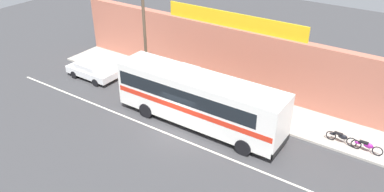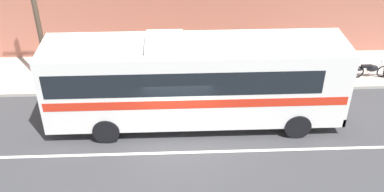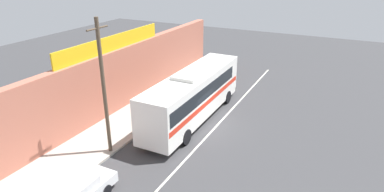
{
  "view_description": "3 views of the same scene",
  "coord_description": "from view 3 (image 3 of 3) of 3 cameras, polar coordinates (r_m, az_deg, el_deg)",
  "views": [
    {
      "loc": [
        12.29,
        -16.71,
        14.15
      ],
      "look_at": [
        -0.02,
        1.51,
        1.82
      ],
      "focal_mm": 35.77,
      "sensor_mm": 36.0,
      "label": 1
    },
    {
      "loc": [
        -0.06,
        -13.79,
        10.92
      ],
      "look_at": [
        0.56,
        1.04,
        1.35
      ],
      "focal_mm": 41.7,
      "sensor_mm": 36.0,
      "label": 2
    },
    {
      "loc": [
        -19.14,
        -8.6,
        11.03
      ],
      "look_at": [
        2.3,
        2.11,
        1.1
      ],
      "focal_mm": 30.8,
      "sensor_mm": 36.0,
      "label": 3
    }
  ],
  "objects": [
    {
      "name": "motorcycle_purple",
      "position": [
        34.04,
        3.23,
        4.57
      ],
      "size": [
        1.83,
        0.56,
        0.94
      ],
      "color": "black",
      "rests_on": "sidewalk_slab"
    },
    {
      "name": "storefront_billboard",
      "position": [
        25.31,
        -13.56,
        8.92
      ],
      "size": [
        11.31,
        0.12,
        1.1
      ],
      "primitive_type": "cube",
      "color": "gold",
      "rests_on": "storefront_facade"
    },
    {
      "name": "motorcycle_black",
      "position": [
        32.76,
        2.06,
        3.87
      ],
      "size": [
        1.86,
        0.56,
        0.94
      ],
      "color": "black",
      "rests_on": "sidewalk_slab"
    },
    {
      "name": "utility_pole",
      "position": [
        19.39,
        -15.05,
        1.53
      ],
      "size": [
        1.6,
        0.22,
        8.14
      ],
      "color": "brown",
      "rests_on": "sidewalk_slab"
    },
    {
      "name": "pedestrian_near_shop",
      "position": [
        27.14,
        -5.42,
        0.85
      ],
      "size": [
        0.3,
        0.48,
        1.59
      ],
      "color": "black",
      "rests_on": "sidewalk_slab"
    },
    {
      "name": "intercity_bus",
      "position": [
        23.81,
        0.16,
        0.39
      ],
      "size": [
        11.63,
        2.65,
        3.78
      ],
      "color": "white",
      "rests_on": "ground_plane"
    },
    {
      "name": "motorcycle_blue",
      "position": [
        29.01,
        -1.51,
        1.36
      ],
      "size": [
        1.87,
        0.56,
        0.94
      ],
      "color": "black",
      "rests_on": "sidewalk_slab"
    },
    {
      "name": "road_center_stripe",
      "position": [
        23.43,
        3.87,
        -5.62
      ],
      "size": [
        30.0,
        0.14,
        0.01
      ],
      "primitive_type": "cube",
      "color": "silver",
      "rests_on": "ground_plane"
    },
    {
      "name": "ground_plane",
      "position": [
        23.71,
        2.09,
        -5.23
      ],
      "size": [
        70.0,
        70.0,
        0.0
      ],
      "primitive_type": "plane",
      "color": "#3A3A3D"
    },
    {
      "name": "storefront_facade",
      "position": [
        26.37,
        -12.53,
        2.86
      ],
      "size": [
        30.0,
        0.7,
        4.8
      ],
      "primitive_type": "cube",
      "color": "#B26651",
      "rests_on": "ground_plane"
    },
    {
      "name": "sidewalk_slab",
      "position": [
        26.02,
        -8.39,
        -2.65
      ],
      "size": [
        30.0,
        3.6,
        0.14
      ],
      "primitive_type": "cube",
      "color": "#A8A399",
      "rests_on": "ground_plane"
    }
  ]
}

